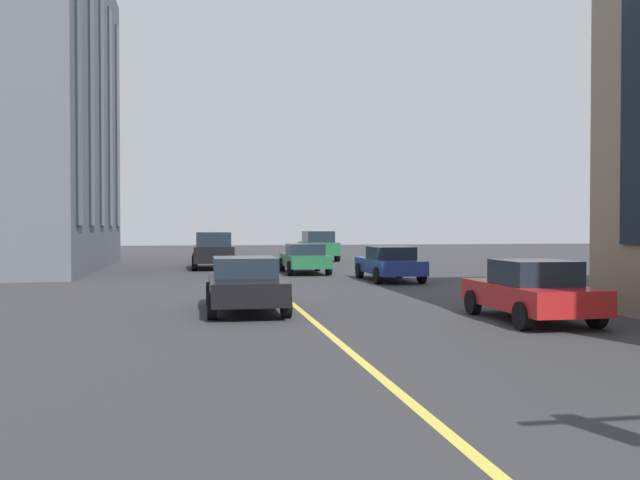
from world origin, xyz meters
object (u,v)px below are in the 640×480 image
Objects in this scene: car_grey_trailing at (213,251)px; car_black_near at (213,250)px; car_green_far at (318,245)px; car_green_parked_b at (305,258)px; car_black_mid at (245,283)px; car_blue_oncoming at (390,263)px; car_red_parked_a at (531,291)px.

car_black_near is (-6.66, 0.09, 0.27)m from car_grey_trailing.
car_black_near reaches higher than car_grey_trailing.
car_green_far reaches higher than car_grey_trailing.
car_grey_trailing is at bearing -0.73° from car_black_near.
car_green_parked_b and car_black_mid have the same top height.
car_green_far is at bearing -83.67° from car_grey_trailing.
car_green_far and car_black_near have the same top height.
car_green_far is 1.07× the size of car_blue_oncoming.
car_grey_trailing is 0.89× the size of car_black_mid.
car_green_far is (27.99, 0.00, 0.27)m from car_red_parked_a.
car_blue_oncoming is at bearing -151.10° from car_green_parked_b.
car_red_parked_a is at bearing -166.20° from car_grey_trailing.
car_green_far reaches higher than car_black_mid.
car_red_parked_a is 27.99m from car_green_far.
car_black_near reaches higher than car_blue_oncoming.
car_grey_trailing is 28.05m from car_red_parked_a.
car_black_mid is at bearing -178.45° from car_black_near.
car_black_mid is at bearing -179.08° from car_grey_trailing.
car_grey_trailing reaches higher than car_blue_oncoming.
car_blue_oncoming is at bearing -143.06° from car_black_near.
car_blue_oncoming is 10.61m from car_black_mid.
car_green_parked_b is (-10.83, -4.01, 0.00)m from car_grey_trailing.
car_green_parked_b is at bearing 166.97° from car_green_far.
car_red_parked_a is at bearing 180.00° from car_blue_oncoming.
car_green_parked_b is at bearing -15.16° from car_black_mid.
car_black_near is (4.16, 4.10, 0.27)m from car_green_parked_b.
car_red_parked_a is at bearing -115.69° from car_black_mid.
car_red_parked_a is 0.89× the size of car_black_mid.
car_red_parked_a is (-16.42, -2.68, -0.00)m from car_green_parked_b.
car_grey_trailing is at bearing 20.34° from car_green_parked_b.
car_green_far is at bearing -13.03° from car_green_parked_b.
car_black_mid is at bearing 64.31° from car_red_parked_a.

